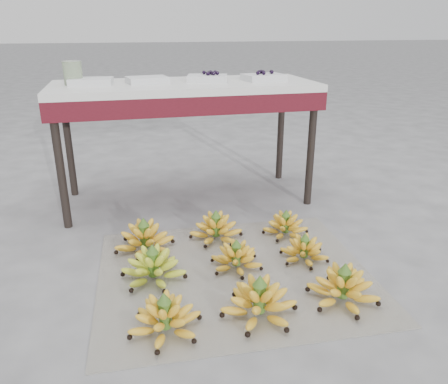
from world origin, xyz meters
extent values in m
plane|color=#5F5F61|center=(0.00, 0.00, 0.00)|extent=(60.00, 60.00, 0.00)
cube|color=beige|center=(-0.01, 0.02, 0.00)|extent=(1.30, 1.11, 0.01)
ellipsoid|color=yellow|center=(-0.38, -0.32, 0.05)|extent=(0.29, 0.29, 0.08)
ellipsoid|color=yellow|center=(-0.38, -0.32, 0.08)|extent=(0.20, 0.20, 0.06)
ellipsoid|color=yellow|center=(-0.38, -0.32, 0.12)|extent=(0.13, 0.13, 0.05)
cylinder|color=#406821|center=(-0.38, -0.32, 0.08)|extent=(0.05, 0.05, 0.11)
cone|color=#406821|center=(-0.38, -0.32, 0.16)|extent=(0.05, 0.05, 0.04)
ellipsoid|color=yellow|center=(0.00, -0.31, 0.05)|extent=(0.38, 0.38, 0.09)
ellipsoid|color=yellow|center=(0.00, -0.31, 0.09)|extent=(0.27, 0.27, 0.07)
ellipsoid|color=yellow|center=(0.00, -0.31, 0.13)|extent=(0.18, 0.18, 0.06)
cylinder|color=#406821|center=(0.00, -0.31, 0.09)|extent=(0.05, 0.05, 0.12)
cone|color=#406821|center=(0.00, -0.31, 0.17)|extent=(0.06, 0.06, 0.05)
ellipsoid|color=yellow|center=(0.37, -0.30, 0.05)|extent=(0.36, 0.36, 0.09)
ellipsoid|color=yellow|center=(0.37, -0.30, 0.09)|extent=(0.25, 0.25, 0.07)
ellipsoid|color=yellow|center=(0.37, -0.30, 0.12)|extent=(0.16, 0.16, 0.05)
cylinder|color=#406821|center=(0.37, -0.30, 0.09)|extent=(0.05, 0.05, 0.12)
cone|color=#406821|center=(0.37, -0.30, 0.17)|extent=(0.06, 0.06, 0.04)
ellipsoid|color=#9CBB32|center=(-0.39, 0.06, 0.05)|extent=(0.39, 0.39, 0.09)
ellipsoid|color=#9CBB32|center=(-0.39, 0.06, 0.09)|extent=(0.27, 0.27, 0.07)
ellipsoid|color=#9CBB32|center=(-0.39, 0.06, 0.12)|extent=(0.18, 0.18, 0.05)
cylinder|color=#406821|center=(-0.39, 0.06, 0.09)|extent=(0.05, 0.05, 0.12)
cone|color=#406821|center=(-0.39, 0.06, 0.16)|extent=(0.06, 0.06, 0.04)
ellipsoid|color=yellow|center=(0.01, 0.07, 0.04)|extent=(0.27, 0.27, 0.07)
ellipsoid|color=yellow|center=(0.01, 0.07, 0.08)|extent=(0.19, 0.19, 0.06)
ellipsoid|color=yellow|center=(0.01, 0.07, 0.11)|extent=(0.12, 0.12, 0.05)
cylinder|color=#406821|center=(0.01, 0.07, 0.08)|extent=(0.04, 0.04, 0.10)
cone|color=#406821|center=(0.01, 0.07, 0.14)|extent=(0.05, 0.05, 0.04)
ellipsoid|color=yellow|center=(0.35, 0.06, 0.04)|extent=(0.26, 0.26, 0.07)
ellipsoid|color=yellow|center=(0.35, 0.06, 0.07)|extent=(0.18, 0.18, 0.05)
ellipsoid|color=yellow|center=(0.35, 0.06, 0.10)|extent=(0.12, 0.12, 0.04)
cylinder|color=#406821|center=(0.35, 0.06, 0.07)|extent=(0.04, 0.04, 0.10)
cone|color=#406821|center=(0.35, 0.06, 0.13)|extent=(0.05, 0.05, 0.04)
ellipsoid|color=yellow|center=(-0.40, 0.34, 0.05)|extent=(0.38, 0.38, 0.09)
ellipsoid|color=yellow|center=(-0.40, 0.34, 0.09)|extent=(0.27, 0.27, 0.07)
ellipsoid|color=yellow|center=(-0.40, 0.34, 0.13)|extent=(0.18, 0.18, 0.06)
cylinder|color=#406821|center=(-0.40, 0.34, 0.09)|extent=(0.05, 0.05, 0.12)
cone|color=#406821|center=(-0.40, 0.34, 0.17)|extent=(0.06, 0.06, 0.04)
ellipsoid|color=yellow|center=(-0.02, 0.39, 0.05)|extent=(0.32, 0.32, 0.08)
ellipsoid|color=yellow|center=(-0.02, 0.39, 0.08)|extent=(0.23, 0.23, 0.06)
ellipsoid|color=yellow|center=(-0.02, 0.39, 0.12)|extent=(0.15, 0.15, 0.05)
cylinder|color=#406821|center=(-0.02, 0.39, 0.08)|extent=(0.05, 0.05, 0.11)
cone|color=#406821|center=(-0.02, 0.39, 0.16)|extent=(0.05, 0.05, 0.04)
ellipsoid|color=yellow|center=(0.36, 0.34, 0.04)|extent=(0.33, 0.33, 0.07)
ellipsoid|color=yellow|center=(0.36, 0.34, 0.07)|extent=(0.23, 0.23, 0.05)
ellipsoid|color=yellow|center=(0.36, 0.34, 0.10)|extent=(0.15, 0.15, 0.05)
cylinder|color=#406821|center=(0.36, 0.34, 0.07)|extent=(0.04, 0.04, 0.10)
cone|color=#406821|center=(0.36, 0.34, 0.14)|extent=(0.05, 0.05, 0.04)
cylinder|color=black|center=(-0.82, 0.75, 0.36)|extent=(0.05, 0.05, 0.72)
cylinder|color=black|center=(0.68, 0.75, 0.36)|extent=(0.05, 0.05, 0.72)
cylinder|color=black|center=(-0.82, 1.28, 0.36)|extent=(0.05, 0.05, 0.72)
cylinder|color=black|center=(0.68, 1.28, 0.36)|extent=(0.05, 0.05, 0.72)
cube|color=#58101C|center=(-0.07, 1.02, 0.67)|extent=(1.60, 0.64, 0.11)
cube|color=silver|center=(-0.07, 1.02, 0.75)|extent=(1.60, 0.64, 0.04)
cube|color=silver|center=(-0.62, 1.02, 0.79)|extent=(0.26, 0.20, 0.04)
cube|color=silver|center=(-0.29, 1.03, 0.79)|extent=(0.26, 0.21, 0.04)
cube|color=silver|center=(0.08, 1.03, 0.79)|extent=(0.28, 0.23, 0.04)
sphere|color=black|center=(0.07, 1.00, 0.82)|extent=(0.02, 0.02, 0.02)
sphere|color=black|center=(0.11, 1.01, 0.82)|extent=(0.02, 0.02, 0.02)
sphere|color=black|center=(0.08, 1.02, 0.82)|extent=(0.02, 0.02, 0.02)
sphere|color=black|center=(0.11, 1.00, 0.82)|extent=(0.02, 0.02, 0.02)
sphere|color=black|center=(0.13, 1.06, 0.82)|extent=(0.02, 0.02, 0.02)
sphere|color=black|center=(0.11, 1.08, 0.82)|extent=(0.02, 0.02, 0.02)
sphere|color=black|center=(0.10, 1.04, 0.82)|extent=(0.02, 0.02, 0.02)
sphere|color=black|center=(0.08, 1.00, 0.82)|extent=(0.02, 0.02, 0.02)
sphere|color=black|center=(0.06, 1.07, 0.82)|extent=(0.02, 0.02, 0.02)
sphere|color=black|center=(0.13, 1.01, 0.82)|extent=(0.02, 0.02, 0.02)
cube|color=silver|center=(0.43, 0.99, 0.79)|extent=(0.27, 0.21, 0.04)
sphere|color=black|center=(0.38, 0.95, 0.82)|extent=(0.02, 0.02, 0.02)
sphere|color=black|center=(0.42, 1.02, 0.82)|extent=(0.02, 0.02, 0.02)
sphere|color=black|center=(0.40, 1.00, 0.82)|extent=(0.02, 0.02, 0.02)
sphere|color=black|center=(0.48, 0.99, 0.82)|extent=(0.02, 0.02, 0.02)
sphere|color=black|center=(0.41, 0.94, 0.82)|extent=(0.02, 0.02, 0.02)
sphere|color=black|center=(0.43, 1.00, 0.82)|extent=(0.02, 0.02, 0.02)
sphere|color=black|center=(0.43, 1.01, 0.82)|extent=(0.02, 0.02, 0.02)
sphere|color=black|center=(0.48, 1.00, 0.82)|extent=(0.02, 0.02, 0.02)
cylinder|color=beige|center=(-0.72, 1.05, 0.83)|extent=(0.14, 0.14, 0.13)
camera|label=1|loc=(-0.48, -1.69, 1.09)|focal=35.00mm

